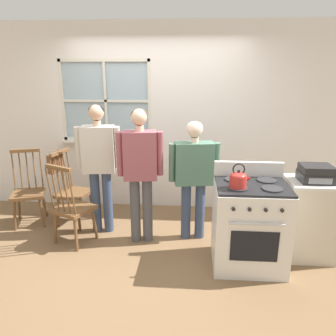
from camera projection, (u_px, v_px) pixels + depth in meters
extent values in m
plane|color=brown|center=(148.00, 252.00, 3.84)|extent=(16.00, 16.00, 0.00)
cube|color=white|center=(7.00, 118.00, 4.95)|extent=(1.76, 0.06, 2.70)
cube|color=white|center=(267.00, 121.00, 4.67)|extent=(3.32, 0.06, 2.70)
cube|color=white|center=(110.00, 172.00, 5.08)|extent=(1.32, 0.06, 1.03)
cube|color=white|center=(103.00, 39.00, 4.52)|extent=(1.32, 0.06, 0.50)
cube|color=silver|center=(107.00, 142.00, 4.86)|extent=(1.38, 0.10, 0.03)
cube|color=#9EB7C6|center=(106.00, 101.00, 4.77)|extent=(1.26, 0.01, 1.10)
cube|color=silver|center=(106.00, 101.00, 4.74)|extent=(0.04, 0.02, 1.16)
cube|color=silver|center=(106.00, 101.00, 4.74)|extent=(1.32, 0.02, 0.04)
cube|color=silver|center=(63.00, 101.00, 4.79)|extent=(0.04, 0.03, 1.16)
cube|color=silver|center=(150.00, 101.00, 4.70)|extent=(0.04, 0.03, 1.16)
cube|color=silver|center=(103.00, 60.00, 4.58)|extent=(1.32, 0.03, 0.04)
cube|color=silver|center=(108.00, 139.00, 4.90)|extent=(1.32, 0.03, 0.04)
cube|color=brown|center=(74.00, 193.00, 4.46)|extent=(0.49, 0.50, 0.04)
cylinder|color=brown|center=(79.00, 215.00, 4.32)|extent=(0.06, 0.08, 0.41)
cylinder|color=brown|center=(92.00, 205.00, 4.63)|extent=(0.08, 0.06, 0.41)
cylinder|color=brown|center=(58.00, 212.00, 4.42)|extent=(0.08, 0.06, 0.41)
cylinder|color=brown|center=(73.00, 203.00, 4.73)|extent=(0.06, 0.08, 0.41)
cylinder|color=brown|center=(53.00, 177.00, 4.27)|extent=(0.08, 0.04, 0.55)
cylinder|color=brown|center=(57.00, 175.00, 4.35)|extent=(0.08, 0.04, 0.55)
cylinder|color=brown|center=(62.00, 173.00, 4.43)|extent=(0.08, 0.04, 0.55)
cylinder|color=brown|center=(66.00, 171.00, 4.51)|extent=(0.08, 0.04, 0.55)
cylinder|color=brown|center=(69.00, 169.00, 4.59)|extent=(0.08, 0.04, 0.55)
cube|color=brown|center=(60.00, 152.00, 4.35)|extent=(0.13, 0.38, 0.04)
cube|color=brown|center=(28.00, 194.00, 4.44)|extent=(0.52, 0.51, 0.04)
cylinder|color=brown|center=(15.00, 215.00, 4.32)|extent=(0.06, 0.08, 0.41)
cylinder|color=brown|center=(42.00, 213.00, 4.40)|extent=(0.08, 0.06, 0.41)
cylinder|color=brown|center=(19.00, 206.00, 4.62)|extent=(0.08, 0.06, 0.41)
cylinder|color=brown|center=(45.00, 204.00, 4.70)|extent=(0.06, 0.08, 0.41)
cylinder|color=brown|center=(14.00, 172.00, 4.48)|extent=(0.04, 0.08, 0.55)
cylinder|color=brown|center=(21.00, 172.00, 4.50)|extent=(0.04, 0.08, 0.55)
cylinder|color=brown|center=(28.00, 171.00, 4.52)|extent=(0.04, 0.08, 0.55)
cylinder|color=brown|center=(35.00, 171.00, 4.54)|extent=(0.04, 0.08, 0.55)
cylinder|color=brown|center=(41.00, 170.00, 4.56)|extent=(0.04, 0.08, 0.55)
cube|color=brown|center=(25.00, 151.00, 4.43)|extent=(0.37, 0.16, 0.04)
cube|color=brown|center=(74.00, 209.00, 3.97)|extent=(0.55, 0.54, 0.04)
cylinder|color=brown|center=(95.00, 224.00, 4.09)|extent=(0.09, 0.06, 0.41)
cylinder|color=brown|center=(75.00, 218.00, 4.25)|extent=(0.06, 0.09, 0.41)
cylinder|color=brown|center=(76.00, 235.00, 3.82)|extent=(0.06, 0.09, 0.41)
cylinder|color=brown|center=(55.00, 228.00, 3.98)|extent=(0.09, 0.06, 0.41)
cylinder|color=brown|center=(72.00, 195.00, 3.66)|extent=(0.05, 0.08, 0.55)
cylinder|color=brown|center=(66.00, 194.00, 3.71)|extent=(0.05, 0.08, 0.55)
cylinder|color=brown|center=(61.00, 192.00, 3.75)|extent=(0.05, 0.08, 0.55)
cylinder|color=brown|center=(55.00, 191.00, 3.79)|extent=(0.05, 0.08, 0.55)
cylinder|color=brown|center=(50.00, 189.00, 3.83)|extent=(0.05, 0.08, 0.55)
cube|color=brown|center=(58.00, 168.00, 3.66)|extent=(0.36, 0.20, 0.04)
cylinder|color=#384766|center=(96.00, 202.00, 4.24)|extent=(0.12, 0.12, 0.82)
cylinder|color=#384766|center=(108.00, 202.00, 4.24)|extent=(0.12, 0.12, 0.82)
cube|color=beige|center=(98.00, 149.00, 4.03)|extent=(0.42, 0.25, 0.58)
cylinder|color=beige|center=(79.00, 148.00, 4.00)|extent=(0.09, 0.12, 0.53)
cylinder|color=beige|center=(117.00, 148.00, 4.01)|extent=(0.09, 0.12, 0.53)
cylinder|color=tan|center=(97.00, 123.00, 3.94)|extent=(0.10, 0.10, 0.07)
sphere|color=tan|center=(96.00, 112.00, 3.90)|extent=(0.19, 0.19, 0.19)
ellipsoid|color=black|center=(96.00, 111.00, 3.91)|extent=(0.19, 0.19, 0.15)
cylinder|color=#4C4C51|center=(135.00, 210.00, 3.99)|extent=(0.12, 0.12, 0.81)
cylinder|color=#4C4C51|center=(147.00, 210.00, 4.00)|extent=(0.12, 0.12, 0.81)
cube|color=#934C56|center=(140.00, 155.00, 3.80)|extent=(0.41, 0.26, 0.57)
cylinder|color=#934C56|center=(120.00, 154.00, 3.76)|extent=(0.09, 0.12, 0.53)
cylinder|color=#934C56|center=(160.00, 154.00, 3.78)|extent=(0.09, 0.12, 0.53)
cylinder|color=beige|center=(139.00, 128.00, 3.70)|extent=(0.10, 0.10, 0.07)
sphere|color=beige|center=(139.00, 117.00, 3.67)|extent=(0.18, 0.18, 0.18)
ellipsoid|color=brown|center=(139.00, 115.00, 3.68)|extent=(0.19, 0.19, 0.15)
cylinder|color=#384766|center=(186.00, 211.00, 4.08)|extent=(0.12, 0.12, 0.72)
cylinder|color=#384766|center=(200.00, 210.00, 4.09)|extent=(0.12, 0.12, 0.72)
cube|color=#4C7560|center=(194.00, 163.00, 3.91)|extent=(0.48, 0.27, 0.51)
cylinder|color=#4C7560|center=(172.00, 163.00, 3.86)|extent=(0.09, 0.12, 0.47)
cylinder|color=#4C7560|center=(216.00, 162.00, 3.90)|extent=(0.09, 0.12, 0.47)
cylinder|color=beige|center=(195.00, 140.00, 3.82)|extent=(0.10, 0.10, 0.06)
sphere|color=beige|center=(195.00, 129.00, 3.79)|extent=(0.19, 0.19, 0.19)
ellipsoid|color=silver|center=(195.00, 128.00, 3.79)|extent=(0.19, 0.19, 0.15)
cube|color=white|center=(249.00, 226.00, 3.49)|extent=(0.75, 0.64, 0.90)
cube|color=black|center=(253.00, 186.00, 3.36)|extent=(0.74, 0.61, 0.02)
cylinder|color=#2D2D30|center=(238.00, 188.00, 3.24)|extent=(0.20, 0.20, 0.02)
cylinder|color=#2D2D30|center=(272.00, 189.00, 3.22)|extent=(0.20, 0.20, 0.02)
cylinder|color=#2D2D30|center=(234.00, 180.00, 3.49)|extent=(0.20, 0.20, 0.02)
cylinder|color=#2D2D30|center=(267.00, 180.00, 3.46)|extent=(0.20, 0.20, 0.02)
cube|color=white|center=(249.00, 169.00, 3.61)|extent=(0.75, 0.06, 0.16)
cube|color=black|center=(254.00, 247.00, 3.20)|extent=(0.47, 0.01, 0.32)
cylinder|color=silver|center=(257.00, 224.00, 3.11)|extent=(0.53, 0.02, 0.02)
cylinder|color=#232326|center=(233.00, 209.00, 3.09)|extent=(0.04, 0.02, 0.04)
cylinder|color=#232326|center=(250.00, 210.00, 3.08)|extent=(0.04, 0.02, 0.04)
cylinder|color=#232326|center=(266.00, 210.00, 3.07)|extent=(0.04, 0.02, 0.04)
cylinder|color=#232326|center=(282.00, 211.00, 3.06)|extent=(0.04, 0.02, 0.04)
cylinder|color=red|center=(238.00, 181.00, 3.22)|extent=(0.17, 0.17, 0.12)
ellipsoid|color=red|center=(238.00, 176.00, 3.20)|extent=(0.16, 0.16, 0.07)
sphere|color=black|center=(239.00, 171.00, 3.19)|extent=(0.03, 0.03, 0.03)
cylinder|color=red|center=(246.00, 180.00, 3.21)|extent=(0.08, 0.03, 0.07)
torus|color=black|center=(239.00, 169.00, 3.19)|extent=(0.12, 0.01, 0.12)
cylinder|color=#42474C|center=(98.00, 138.00, 4.84)|extent=(0.11, 0.11, 0.11)
cylinder|color=#33261C|center=(98.00, 134.00, 4.82)|extent=(0.10, 0.10, 0.01)
cone|color=#2D7038|center=(99.00, 127.00, 4.80)|extent=(0.06, 0.05, 0.20)
cone|color=#2D7038|center=(98.00, 131.00, 4.82)|extent=(0.04, 0.05, 0.09)
cone|color=#2D7038|center=(97.00, 127.00, 4.79)|extent=(0.09, 0.06, 0.20)
cone|color=#2D7038|center=(98.00, 131.00, 4.79)|extent=(0.04, 0.05, 0.09)
cube|color=brown|center=(55.00, 163.00, 4.42)|extent=(0.14, 0.24, 0.26)
torus|color=brown|center=(59.00, 151.00, 4.35)|extent=(0.15, 0.15, 0.01)
cube|color=beige|center=(309.00, 220.00, 3.68)|extent=(0.55, 0.50, 0.87)
cube|color=beige|center=(314.00, 182.00, 3.55)|extent=(0.55, 0.50, 0.03)
cube|color=#232326|center=(316.00, 177.00, 3.51)|extent=(0.34, 0.28, 0.10)
cube|color=#232326|center=(317.00, 169.00, 3.48)|extent=(0.32, 0.27, 0.08)
cube|color=gray|center=(320.00, 181.00, 3.37)|extent=(0.24, 0.01, 0.06)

